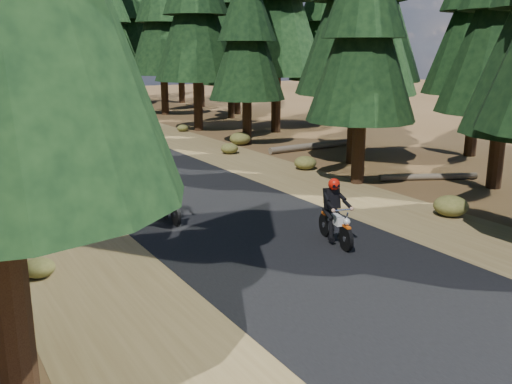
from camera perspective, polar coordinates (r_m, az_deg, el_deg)
ground at (r=14.03m, az=3.16°, el=-5.66°), size 120.00×120.00×0.00m
road at (r=18.19m, az=-5.66°, el=-1.01°), size 6.00×100.00×0.01m
shoulder_l at (r=16.85m, az=-19.96°, el=-3.08°), size 3.20×100.00×0.01m
shoulder_r at (r=20.50m, az=6.03°, el=0.72°), size 3.20×100.00×0.01m
log_near at (r=27.71m, az=5.70°, el=4.61°), size 5.02×0.54×0.32m
log_far at (r=22.07m, az=16.87°, el=1.47°), size 3.44×1.79×0.24m
understory_shrubs at (r=21.67m, az=-6.80°, el=2.19°), size 14.25×29.95×0.67m
rider_lead at (r=14.33m, az=7.96°, el=-3.04°), size 0.94×1.90×1.63m
rider_follow at (r=16.27m, az=-8.73°, el=-0.94°), size 0.69×1.89×1.65m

